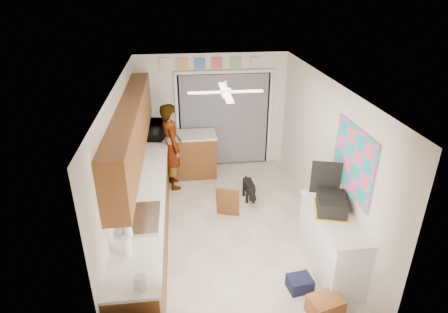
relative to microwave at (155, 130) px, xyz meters
name	(u,v)px	position (x,y,z in m)	size (l,w,h in m)	color
floor	(227,227)	(1.23, -1.92, -1.10)	(5.00, 5.00, 0.00)	beige
ceiling	(227,84)	(1.23, -1.92, 1.40)	(5.00, 5.00, 0.00)	white
wall_back	(213,112)	(1.23, 0.58, 0.15)	(3.20, 3.20, 0.00)	white
wall_front	(259,273)	(1.23, -4.42, 0.15)	(3.20, 3.20, 0.00)	white
wall_left	(124,167)	(-0.37, -1.92, 0.15)	(5.00, 5.00, 0.00)	white
wall_right	(324,156)	(2.83, -1.92, 0.15)	(5.00, 5.00, 0.00)	white
left_base_cabinets	(148,210)	(-0.07, -1.92, -0.65)	(0.60, 4.80, 0.90)	brown
left_countertop	(146,184)	(-0.06, -1.92, -0.18)	(0.62, 4.80, 0.04)	white
upper_cabinets	(132,128)	(-0.21, -1.72, 0.70)	(0.32, 4.00, 0.80)	brown
sink_basin	(141,219)	(-0.06, -2.92, -0.15)	(0.50, 0.76, 0.06)	silver
faucet	(126,214)	(-0.25, -2.92, -0.05)	(0.03, 0.03, 0.22)	silver
peninsula_base	(192,155)	(0.73, 0.08, -0.65)	(1.00, 0.60, 0.90)	brown
peninsula_top	(191,135)	(0.73, 0.08, -0.18)	(1.04, 0.64, 0.04)	white
back_opening_recess	(224,120)	(1.48, 0.55, -0.05)	(2.00, 0.06, 2.10)	black
curtain_panel	(224,121)	(1.48, 0.51, -0.05)	(1.90, 0.03, 2.05)	gray
door_trim_left	(178,123)	(0.46, 0.52, -0.05)	(0.06, 0.04, 2.10)	white
door_trim_right	(270,119)	(2.50, 0.52, -0.05)	(0.06, 0.04, 2.10)	white
door_trim_head	(224,72)	(1.48, 0.52, 1.02)	(2.10, 0.04, 0.06)	white
header_frame_0	(183,64)	(0.63, 0.55, 1.20)	(0.22, 0.02, 0.22)	#E7A74D
header_frame_1	(200,64)	(0.98, 0.55, 1.20)	(0.22, 0.02, 0.22)	#4678BC
header_frame_2	(217,63)	(1.33, 0.55, 1.20)	(0.22, 0.02, 0.22)	#D25B4E
header_frame_3	(236,63)	(1.73, 0.55, 1.20)	(0.22, 0.02, 0.22)	#76BA6A
header_frame_4	(255,62)	(2.13, 0.55, 1.20)	(0.22, 0.02, 0.22)	silver
route66_sign	(165,64)	(0.28, 0.55, 1.20)	(0.22, 0.02, 0.26)	silver
right_counter_base	(331,244)	(2.58, -3.12, -0.65)	(0.50, 1.40, 0.90)	white
right_counter_top	(335,216)	(2.57, -3.12, -0.18)	(0.54, 1.44, 0.04)	white
abstract_painting	(353,161)	(2.81, -2.92, 0.55)	(0.03, 1.15, 0.95)	#EE578A
ceiling_fan	(226,92)	(1.23, -1.72, 1.22)	(1.14, 1.14, 0.24)	white
microwave	(155,130)	(0.00, 0.00, 0.00)	(0.59, 0.40, 0.32)	black
soap_bottle	(128,228)	(-0.18, -3.27, -0.03)	(0.10, 0.10, 0.27)	silver
jar_a	(141,282)	(0.05, -4.17, -0.08)	(0.11, 0.11, 0.16)	silver
jar_b	(137,285)	(0.00, -4.17, -0.11)	(0.07, 0.07, 0.11)	silver
paper_towel_roll	(126,246)	(-0.16, -3.60, -0.04)	(0.11, 0.11, 0.24)	white
suitcase	(331,204)	(2.55, -3.00, -0.05)	(0.38, 0.51, 0.22)	black
suitcase_rim	(330,210)	(2.55, -3.00, -0.16)	(0.44, 0.58, 0.02)	yellow
suitcase_lid	(326,178)	(2.55, -2.71, 0.20)	(0.42, 0.03, 0.50)	black
cardboard_box	(325,306)	(2.23, -3.91, -0.97)	(0.41, 0.31, 0.26)	#A05632
navy_crate	(300,283)	(2.04, -3.46, -1.01)	(0.32, 0.26, 0.19)	black
cabinet_door_panel	(228,202)	(1.28, -1.62, -0.80)	(0.40, 0.03, 0.61)	brown
man	(172,147)	(0.33, -0.37, -0.22)	(0.64, 0.42, 1.76)	white
dog	(249,189)	(1.76, -1.07, -0.89)	(0.23, 0.53, 0.42)	black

